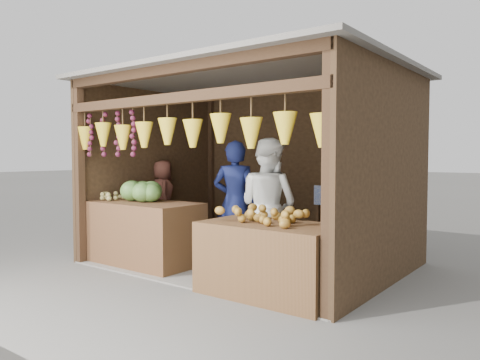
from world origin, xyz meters
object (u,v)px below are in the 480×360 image
counter_left (144,233)px  counter_right (271,259)px  woman_standing (268,206)px  vendor_seated (163,195)px  man_standing (235,202)px

counter_left → counter_right: counter_left is taller
counter_right → woman_standing: (-0.58, 0.83, 0.48)m
woman_standing → vendor_seated: size_ratio=1.51×
counter_left → counter_right: 2.26m
counter_left → counter_right: (2.25, -0.17, -0.04)m
man_standing → woman_standing: 0.68m
man_standing → vendor_seated: 1.68m
counter_left → man_standing: size_ratio=0.95×
vendor_seated → man_standing: bearing=-149.6°
man_standing → woman_standing: bearing=143.1°
counter_left → man_standing: 1.36m
counter_right → vendor_seated: vendor_seated is taller
counter_left → vendor_seated: vendor_seated is taller
woman_standing → vendor_seated: 2.35m
counter_right → man_standing: size_ratio=0.88×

